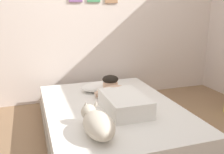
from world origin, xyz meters
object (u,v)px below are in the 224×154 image
object	(u,v)px
person_lying	(120,97)
coffee_cup	(126,92)
cell_phone	(138,102)
dog	(97,123)
bed	(112,119)
pillow	(100,87)

from	to	relation	value
person_lying	coffee_cup	bearing A→B (deg)	59.38
cell_phone	dog	bearing A→B (deg)	-137.60
dog	person_lying	bearing A→B (deg)	52.76
person_lying	bed	bearing A→B (deg)	154.91
bed	coffee_cup	xyz separation A→B (m)	(0.29, 0.31, 0.20)
pillow	dog	size ratio (longest dim) A/B	0.90
pillow	cell_phone	size ratio (longest dim) A/B	3.71
dog	bed	bearing A→B (deg)	60.26
pillow	person_lying	distance (m)	0.61
bed	coffee_cup	distance (m)	0.47
person_lying	coffee_cup	xyz separation A→B (m)	(0.21, 0.35, -0.07)
pillow	coffee_cup	size ratio (longest dim) A/B	4.16
bed	person_lying	size ratio (longest dim) A/B	2.27
pillow	cell_phone	world-z (taller)	pillow
pillow	coffee_cup	bearing A→B (deg)	-43.15
bed	pillow	bearing A→B (deg)	88.06
bed	dog	size ratio (longest dim) A/B	3.62
pillow	coffee_cup	world-z (taller)	pillow
dog	coffee_cup	world-z (taller)	dog
dog	coffee_cup	xyz separation A→B (m)	(0.62, 0.90, -0.07)
dog	coffee_cup	distance (m)	1.09
bed	cell_phone	size ratio (longest dim) A/B	14.89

